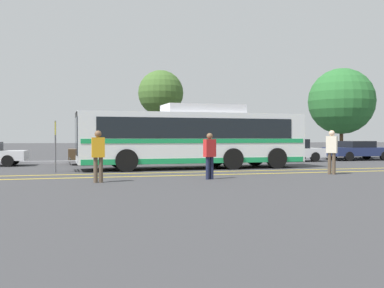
{
  "coord_description": "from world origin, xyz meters",
  "views": [
    {
      "loc": [
        -4.79,
        -21.17,
        1.49
      ],
      "look_at": [
        0.96,
        -0.22,
        1.19
      ],
      "focal_mm": 42.0,
      "sensor_mm": 36.0,
      "label": 1
    }
  ],
  "objects_px": {
    "tree_1": "(342,101)",
    "pedestrian_1": "(332,149)",
    "bus_stop_sign": "(55,140)",
    "parked_car_1": "(106,152)",
    "pedestrian_0": "(98,153)",
    "transit_bus": "(192,137)",
    "pedestrian_2": "(210,153)",
    "parked_car_3": "(290,150)",
    "parked_car_2": "(195,151)",
    "tree_0": "(161,93)",
    "parked_car_4": "(358,150)"
  },
  "relations": [
    {
      "from": "transit_bus",
      "to": "pedestrian_2",
      "type": "bearing_deg",
      "value": 169.51
    },
    {
      "from": "bus_stop_sign",
      "to": "tree_0",
      "type": "bearing_deg",
      "value": -35.3
    },
    {
      "from": "pedestrian_1",
      "to": "tree_0",
      "type": "xyz_separation_m",
      "value": [
        -4.34,
        13.7,
        3.47
      ]
    },
    {
      "from": "parked_car_3",
      "to": "parked_car_4",
      "type": "height_order",
      "value": "parked_car_3"
    },
    {
      "from": "parked_car_1",
      "to": "parked_car_4",
      "type": "distance_m",
      "value": 16.55
    },
    {
      "from": "parked_car_1",
      "to": "tree_0",
      "type": "height_order",
      "value": "tree_0"
    },
    {
      "from": "pedestrian_0",
      "to": "parked_car_1",
      "type": "bearing_deg",
      "value": 82.58
    },
    {
      "from": "tree_1",
      "to": "pedestrian_1",
      "type": "bearing_deg",
      "value": -125.01
    },
    {
      "from": "transit_bus",
      "to": "pedestrian_0",
      "type": "relative_size",
      "value": 6.47
    },
    {
      "from": "parked_car_3",
      "to": "parked_car_2",
      "type": "bearing_deg",
      "value": 86.97
    },
    {
      "from": "pedestrian_1",
      "to": "tree_1",
      "type": "bearing_deg",
      "value": 100.32
    },
    {
      "from": "parked_car_2",
      "to": "pedestrian_1",
      "type": "distance_m",
      "value": 10.12
    },
    {
      "from": "parked_car_3",
      "to": "pedestrian_0",
      "type": "xyz_separation_m",
      "value": [
        -12.47,
        -10.31,
        0.29
      ]
    },
    {
      "from": "pedestrian_0",
      "to": "tree_0",
      "type": "relative_size",
      "value": 0.29
    },
    {
      "from": "pedestrian_1",
      "to": "bus_stop_sign",
      "type": "relative_size",
      "value": 0.81
    },
    {
      "from": "transit_bus",
      "to": "parked_car_1",
      "type": "height_order",
      "value": "transit_bus"
    },
    {
      "from": "parked_car_1",
      "to": "pedestrian_1",
      "type": "bearing_deg",
      "value": 41.1
    },
    {
      "from": "pedestrian_0",
      "to": "bus_stop_sign",
      "type": "bearing_deg",
      "value": 105.57
    },
    {
      "from": "parked_car_4",
      "to": "pedestrian_2",
      "type": "bearing_deg",
      "value": -53.39
    },
    {
      "from": "parked_car_1",
      "to": "bus_stop_sign",
      "type": "relative_size",
      "value": 1.87
    },
    {
      "from": "pedestrian_0",
      "to": "transit_bus",
      "type": "bearing_deg",
      "value": 48.45
    },
    {
      "from": "parked_car_4",
      "to": "pedestrian_0",
      "type": "distance_m",
      "value": 20.58
    },
    {
      "from": "parked_car_4",
      "to": "tree_0",
      "type": "bearing_deg",
      "value": -108.45
    },
    {
      "from": "bus_stop_sign",
      "to": "tree_1",
      "type": "bearing_deg",
      "value": -65.16
    },
    {
      "from": "parked_car_2",
      "to": "tree_0",
      "type": "bearing_deg",
      "value": 17.01
    },
    {
      "from": "parked_car_1",
      "to": "pedestrian_0",
      "type": "relative_size",
      "value": 2.4
    },
    {
      "from": "pedestrian_1",
      "to": "pedestrian_0",
      "type": "bearing_deg",
      "value": -129.11
    },
    {
      "from": "tree_0",
      "to": "pedestrian_0",
      "type": "bearing_deg",
      "value": -109.08
    },
    {
      "from": "pedestrian_0",
      "to": "pedestrian_2",
      "type": "relative_size",
      "value": 1.04
    },
    {
      "from": "transit_bus",
      "to": "parked_car_2",
      "type": "height_order",
      "value": "transit_bus"
    },
    {
      "from": "pedestrian_1",
      "to": "parked_car_4",
      "type": "bearing_deg",
      "value": 95.15
    },
    {
      "from": "parked_car_2",
      "to": "pedestrian_1",
      "type": "height_order",
      "value": "pedestrian_1"
    },
    {
      "from": "parked_car_3",
      "to": "pedestrian_1",
      "type": "xyz_separation_m",
      "value": [
        -3.08,
        -9.4,
        0.33
      ]
    },
    {
      "from": "bus_stop_sign",
      "to": "parked_car_3",
      "type": "bearing_deg",
      "value": -70.1
    },
    {
      "from": "parked_car_2",
      "to": "pedestrian_2",
      "type": "relative_size",
      "value": 2.44
    },
    {
      "from": "tree_1",
      "to": "transit_bus",
      "type": "bearing_deg",
      "value": -147.16
    },
    {
      "from": "pedestrian_0",
      "to": "pedestrian_2",
      "type": "height_order",
      "value": "pedestrian_0"
    },
    {
      "from": "transit_bus",
      "to": "parked_car_3",
      "type": "xyz_separation_m",
      "value": [
        7.63,
        4.55,
        -0.84
      ]
    },
    {
      "from": "tree_1",
      "to": "bus_stop_sign",
      "type": "bearing_deg",
      "value": -153.81
    },
    {
      "from": "pedestrian_2",
      "to": "bus_stop_sign",
      "type": "bearing_deg",
      "value": -57.79
    },
    {
      "from": "pedestrian_1",
      "to": "pedestrian_2",
      "type": "height_order",
      "value": "pedestrian_1"
    },
    {
      "from": "parked_car_3",
      "to": "pedestrian_0",
      "type": "distance_m",
      "value": 16.19
    },
    {
      "from": "parked_car_4",
      "to": "tree_1",
      "type": "relative_size",
      "value": 0.64
    },
    {
      "from": "transit_bus",
      "to": "pedestrian_1",
      "type": "distance_m",
      "value": 6.68
    },
    {
      "from": "parked_car_1",
      "to": "bus_stop_sign",
      "type": "distance_m",
      "value": 6.12
    },
    {
      "from": "parked_car_4",
      "to": "parked_car_3",
      "type": "bearing_deg",
      "value": -87.19
    },
    {
      "from": "tree_1",
      "to": "parked_car_4",
      "type": "bearing_deg",
      "value": -111.24
    },
    {
      "from": "parked_car_2",
      "to": "pedestrian_0",
      "type": "bearing_deg",
      "value": 148.99
    },
    {
      "from": "parked_car_1",
      "to": "pedestrian_0",
      "type": "bearing_deg",
      "value": -6.11
    },
    {
      "from": "pedestrian_0",
      "to": "pedestrian_1",
      "type": "xyz_separation_m",
      "value": [
        9.4,
        0.92,
        0.04
      ]
    }
  ]
}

